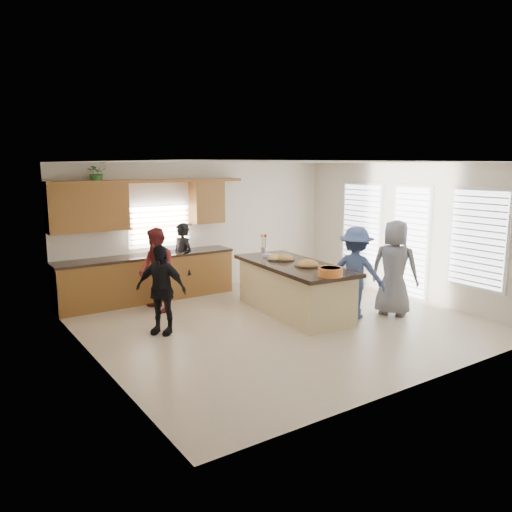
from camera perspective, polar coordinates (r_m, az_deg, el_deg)
floor at (r=8.94m, az=2.99°, el=-7.57°), size 6.50×6.50×0.00m
room_shell at (r=8.54m, az=3.11°, el=4.65°), size 6.52×6.02×2.81m
back_cabinetry at (r=10.37m, az=-12.69°, el=-0.09°), size 4.08×0.66×2.46m
right_wall_glazing at (r=10.76m, az=17.39°, el=2.38°), size 0.06×4.00×2.25m
island at (r=9.39m, az=4.32°, el=-3.83°), size 1.39×2.79×0.95m
platter_front at (r=9.03m, az=5.88°, el=-1.01°), size 0.46×0.46×0.19m
platter_mid at (r=9.59m, az=3.27°, el=-0.30°), size 0.42×0.42×0.17m
platter_back at (r=9.61m, az=2.29°, el=-0.26°), size 0.37×0.37×0.15m
salad_bowl at (r=8.28m, az=8.50°, el=-1.75°), size 0.41×0.41×0.14m
clear_cup at (r=8.56m, az=9.91°, el=-1.57°), size 0.07×0.07×0.10m
plate_stack at (r=9.96m, az=1.33°, el=0.09°), size 0.21×0.21×0.05m
flower_vase at (r=10.20m, az=0.92°, el=1.40°), size 0.14×0.14×0.41m
potted_plant at (r=10.02m, az=-17.75°, el=9.11°), size 0.47×0.44×0.43m
woman_left_back at (r=10.57m, az=-8.41°, el=-0.46°), size 0.49×0.64×1.56m
woman_left_mid at (r=9.55m, az=-11.27°, el=-1.61°), size 0.62×0.79×1.60m
woman_left_front at (r=8.32m, az=-10.82°, el=-3.78°), size 0.85×0.89×1.49m
woman_right_back at (r=9.18m, az=11.29°, el=-1.89°), size 1.11×1.24×1.67m
woman_right_front at (r=9.52m, az=15.54°, el=-1.31°), size 0.89×1.03×1.77m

